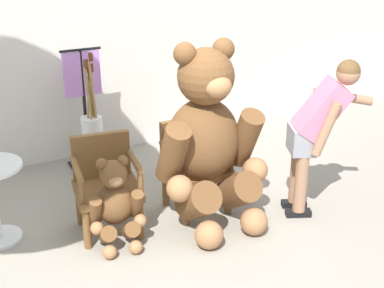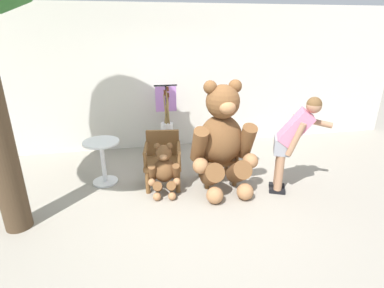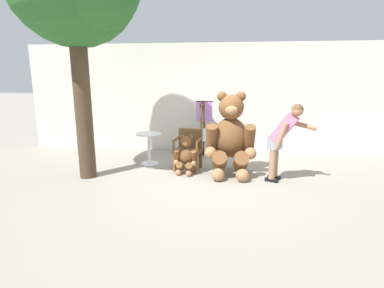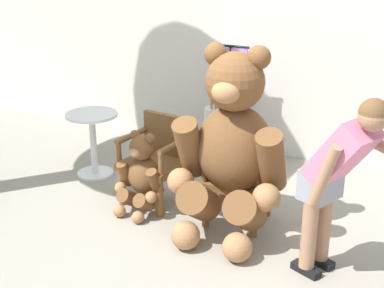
{
  "view_description": "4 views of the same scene",
  "coord_description": "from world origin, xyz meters",
  "px_view_note": "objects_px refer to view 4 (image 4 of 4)",
  "views": [
    {
      "loc": [
        -1.69,
        -3.49,
        2.6
      ],
      "look_at": [
        0.15,
        0.08,
        0.92
      ],
      "focal_mm": 50.0,
      "sensor_mm": 36.0,
      "label": 1
    },
    {
      "loc": [
        -0.85,
        -3.67,
        2.37
      ],
      "look_at": [
        -0.02,
        0.36,
        0.76
      ],
      "focal_mm": 28.0,
      "sensor_mm": 36.0,
      "label": 2
    },
    {
      "loc": [
        0.34,
        -5.56,
        1.95
      ],
      "look_at": [
        -0.34,
        0.44,
        0.59
      ],
      "focal_mm": 28.0,
      "sensor_mm": 36.0,
      "label": 3
    },
    {
      "loc": [
        1.95,
        -3.63,
        2.45
      ],
      "look_at": [
        0.24,
        0.01,
        0.92
      ],
      "focal_mm": 50.0,
      "sensor_mm": 36.0,
      "label": 4
    }
  ],
  "objects_px": {
    "person_visitor": "(338,171)",
    "teddy_bear_large": "(231,146)",
    "wooden_chair_left": "(157,157)",
    "wooden_chair_right": "(241,173)",
    "teddy_bear_small": "(141,174)",
    "round_side_table": "(93,137)",
    "brush_bucket": "(214,112)",
    "white_stool": "(214,139)",
    "clothing_display_stand": "(229,100)"
  },
  "relations": [
    {
      "from": "white_stool",
      "to": "round_side_table",
      "type": "distance_m",
      "value": 1.35
    },
    {
      "from": "brush_bucket",
      "to": "round_side_table",
      "type": "bearing_deg",
      "value": -146.74
    },
    {
      "from": "teddy_bear_large",
      "to": "person_visitor",
      "type": "relative_size",
      "value": 1.13
    },
    {
      "from": "wooden_chair_left",
      "to": "person_visitor",
      "type": "xyz_separation_m",
      "value": [
        1.83,
        -0.6,
        0.43
      ]
    },
    {
      "from": "teddy_bear_large",
      "to": "teddy_bear_small",
      "type": "height_order",
      "value": "teddy_bear_large"
    },
    {
      "from": "round_side_table",
      "to": "teddy_bear_large",
      "type": "bearing_deg",
      "value": -15.9
    },
    {
      "from": "teddy_bear_small",
      "to": "round_side_table",
      "type": "distance_m",
      "value": 1.06
    },
    {
      "from": "wooden_chair_right",
      "to": "teddy_bear_small",
      "type": "distance_m",
      "value": 0.94
    },
    {
      "from": "round_side_table",
      "to": "clothing_display_stand",
      "type": "height_order",
      "value": "clothing_display_stand"
    },
    {
      "from": "teddy_bear_small",
      "to": "person_visitor",
      "type": "xyz_separation_m",
      "value": [
        1.85,
        -0.32,
        0.5
      ]
    },
    {
      "from": "person_visitor",
      "to": "wooden_chair_right",
      "type": "bearing_deg",
      "value": 147.7
    },
    {
      "from": "teddy_bear_large",
      "to": "round_side_table",
      "type": "height_order",
      "value": "teddy_bear_large"
    },
    {
      "from": "teddy_bear_large",
      "to": "teddy_bear_small",
      "type": "bearing_deg",
      "value": -179.18
    },
    {
      "from": "person_visitor",
      "to": "round_side_table",
      "type": "xyz_separation_m",
      "value": [
        -2.76,
        0.85,
        -0.45
      ]
    },
    {
      "from": "person_visitor",
      "to": "brush_bucket",
      "type": "height_order",
      "value": "person_visitor"
    },
    {
      "from": "wooden_chair_left",
      "to": "wooden_chair_right",
      "type": "relative_size",
      "value": 1.0
    },
    {
      "from": "white_stool",
      "to": "brush_bucket",
      "type": "relative_size",
      "value": 0.49
    },
    {
      "from": "wooden_chair_left",
      "to": "person_visitor",
      "type": "bearing_deg",
      "value": -18.26
    },
    {
      "from": "brush_bucket",
      "to": "teddy_bear_small",
      "type": "bearing_deg",
      "value": -99.38
    },
    {
      "from": "brush_bucket",
      "to": "clothing_display_stand",
      "type": "relative_size",
      "value": 0.69
    },
    {
      "from": "teddy_bear_large",
      "to": "person_visitor",
      "type": "bearing_deg",
      "value": -19.26
    },
    {
      "from": "brush_bucket",
      "to": "person_visitor",
      "type": "bearing_deg",
      "value": -44.06
    },
    {
      "from": "teddy_bear_small",
      "to": "round_side_table",
      "type": "bearing_deg",
      "value": 150.02
    },
    {
      "from": "teddy_bear_small",
      "to": "white_stool",
      "type": "distance_m",
      "value": 1.29
    },
    {
      "from": "person_visitor",
      "to": "teddy_bear_large",
      "type": "bearing_deg",
      "value": 160.74
    },
    {
      "from": "teddy_bear_small",
      "to": "round_side_table",
      "type": "relative_size",
      "value": 1.12
    },
    {
      "from": "brush_bucket",
      "to": "round_side_table",
      "type": "height_order",
      "value": "brush_bucket"
    },
    {
      "from": "wooden_chair_right",
      "to": "teddy_bear_large",
      "type": "relative_size",
      "value": 0.51
    },
    {
      "from": "white_stool",
      "to": "clothing_display_stand",
      "type": "bearing_deg",
      "value": 83.79
    },
    {
      "from": "teddy_bear_large",
      "to": "white_stool",
      "type": "distance_m",
      "value": 1.51
    },
    {
      "from": "wooden_chair_right",
      "to": "teddy_bear_small",
      "type": "height_order",
      "value": "wooden_chair_right"
    },
    {
      "from": "wooden_chair_left",
      "to": "white_stool",
      "type": "distance_m",
      "value": 1.01
    },
    {
      "from": "teddy_bear_small",
      "to": "round_side_table",
      "type": "height_order",
      "value": "teddy_bear_small"
    },
    {
      "from": "white_stool",
      "to": "teddy_bear_large",
      "type": "bearing_deg",
      "value": -61.32
    },
    {
      "from": "wooden_chair_right",
      "to": "white_stool",
      "type": "bearing_deg",
      "value": 124.8
    },
    {
      "from": "wooden_chair_left",
      "to": "teddy_bear_large",
      "type": "relative_size",
      "value": 0.51
    },
    {
      "from": "wooden_chair_left",
      "to": "person_visitor",
      "type": "relative_size",
      "value": 0.58
    },
    {
      "from": "person_visitor",
      "to": "round_side_table",
      "type": "relative_size",
      "value": 2.07
    },
    {
      "from": "teddy_bear_large",
      "to": "teddy_bear_small",
      "type": "relative_size",
      "value": 2.09
    },
    {
      "from": "teddy_bear_large",
      "to": "wooden_chair_right",
      "type": "bearing_deg",
      "value": 90.62
    },
    {
      "from": "round_side_table",
      "to": "clothing_display_stand",
      "type": "distance_m",
      "value": 1.62
    },
    {
      "from": "brush_bucket",
      "to": "clothing_display_stand",
      "type": "xyz_separation_m",
      "value": [
        0.04,
        0.36,
        0.05
      ]
    },
    {
      "from": "teddy_bear_small",
      "to": "clothing_display_stand",
      "type": "relative_size",
      "value": 0.59
    },
    {
      "from": "wooden_chair_left",
      "to": "white_stool",
      "type": "bearing_deg",
      "value": 78.96
    },
    {
      "from": "wooden_chair_left",
      "to": "brush_bucket",
      "type": "bearing_deg",
      "value": 78.8
    },
    {
      "from": "white_stool",
      "to": "clothing_display_stand",
      "type": "height_order",
      "value": "clothing_display_stand"
    },
    {
      "from": "brush_bucket",
      "to": "round_side_table",
      "type": "xyz_separation_m",
      "value": [
        -1.12,
        -0.74,
        -0.23
      ]
    },
    {
      "from": "wooden_chair_left",
      "to": "teddy_bear_large",
      "type": "height_order",
      "value": "teddy_bear_large"
    },
    {
      "from": "teddy_bear_large",
      "to": "clothing_display_stand",
      "type": "relative_size",
      "value": 1.23
    },
    {
      "from": "wooden_chair_right",
      "to": "person_visitor",
      "type": "xyz_separation_m",
      "value": [
        0.96,
        -0.61,
        0.43
      ]
    }
  ]
}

